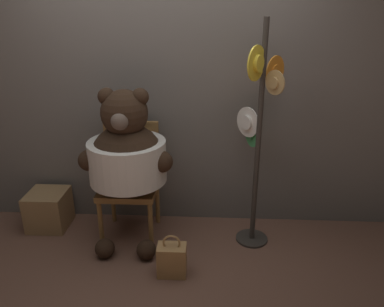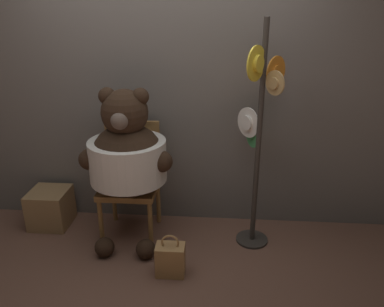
# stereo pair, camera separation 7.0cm
# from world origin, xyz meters

# --- Properties ---
(ground_plane) EXTENTS (14.00, 14.00, 0.00)m
(ground_plane) POSITION_xyz_m (0.00, 0.00, 0.00)
(ground_plane) COLOR brown
(wall_back) EXTENTS (8.00, 0.10, 2.21)m
(wall_back) POSITION_xyz_m (0.00, 0.71, 1.10)
(wall_back) COLOR #66605B
(wall_back) RESTS_ON ground_plane
(chair) EXTENTS (0.49, 0.47, 1.01)m
(chair) POSITION_xyz_m (-0.30, 0.43, 0.54)
(chair) COLOR olive
(chair) RESTS_ON ground_plane
(teddy_bear) EXTENTS (0.77, 0.68, 1.36)m
(teddy_bear) POSITION_xyz_m (-0.28, 0.27, 0.79)
(teddy_bear) COLOR black
(teddy_bear) RESTS_ON ground_plane
(hat_display_rack) EXTENTS (0.36, 0.45, 1.88)m
(hat_display_rack) POSITION_xyz_m (0.78, 0.33, 1.02)
(hat_display_rack) COLOR #332D28
(hat_display_rack) RESTS_ON ground_plane
(handbag_on_ground) EXTENTS (0.22, 0.14, 0.35)m
(handbag_on_ground) POSITION_xyz_m (0.13, -0.19, 0.13)
(handbag_on_ground) COLOR #A87A47
(handbag_on_ground) RESTS_ON ground_plane
(wooden_crate) EXTENTS (0.35, 0.35, 0.35)m
(wooden_crate) POSITION_xyz_m (-1.09, 0.44, 0.17)
(wooden_crate) COLOR #937047
(wooden_crate) RESTS_ON ground_plane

